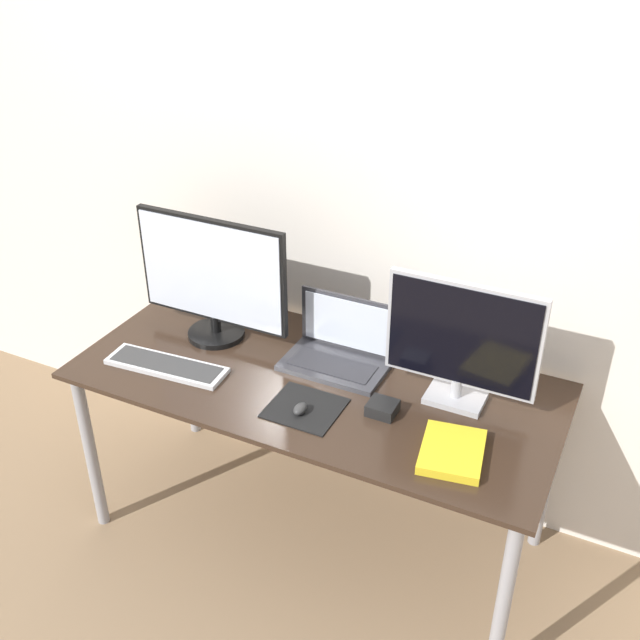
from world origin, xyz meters
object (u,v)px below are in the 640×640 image
at_px(book, 452,452).
at_px(power_brick, 382,408).
at_px(mouse, 300,409).
at_px(monitor_right, 462,341).
at_px(keyboard, 166,366).
at_px(monitor_left, 212,278).
at_px(laptop, 340,348).

bearing_deg(book, power_brick, 159.15).
relative_size(mouse, power_brick, 0.67).
distance_m(monitor_right, power_brick, 0.32).
relative_size(mouse, book, 0.24).
relative_size(keyboard, mouse, 7.27).
xyz_separation_m(monitor_left, laptop, (0.47, 0.04, -0.18)).
height_order(monitor_right, book, monitor_right).
height_order(keyboard, book, book).
relative_size(monitor_left, monitor_right, 1.21).
relative_size(monitor_left, power_brick, 6.52).
xyz_separation_m(monitor_right, power_brick, (-0.18, -0.16, -0.20)).
bearing_deg(keyboard, laptop, 30.11).
bearing_deg(keyboard, power_brick, 6.87).
distance_m(monitor_left, book, 1.03).
xyz_separation_m(monitor_left, monitor_right, (0.90, 0.00, -0.01)).
bearing_deg(power_brick, laptop, 139.45).
height_order(monitor_left, keyboard, monitor_left).
relative_size(monitor_left, mouse, 9.74).
xyz_separation_m(monitor_left, mouse, (0.49, -0.28, -0.21)).
bearing_deg(book, laptop, 148.56).
height_order(monitor_right, mouse, monitor_right).
distance_m(monitor_left, laptop, 0.51).
bearing_deg(keyboard, mouse, -2.88).
bearing_deg(keyboard, book, -0.37).
xyz_separation_m(monitor_right, laptop, (-0.42, 0.04, -0.17)).
relative_size(book, power_brick, 2.79).
bearing_deg(laptop, power_brick, -40.55).
distance_m(laptop, mouse, 0.32).
bearing_deg(mouse, monitor_left, 150.08).
bearing_deg(monitor_right, mouse, -145.57).
height_order(monitor_left, book, monitor_left).
relative_size(laptop, mouse, 5.92).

